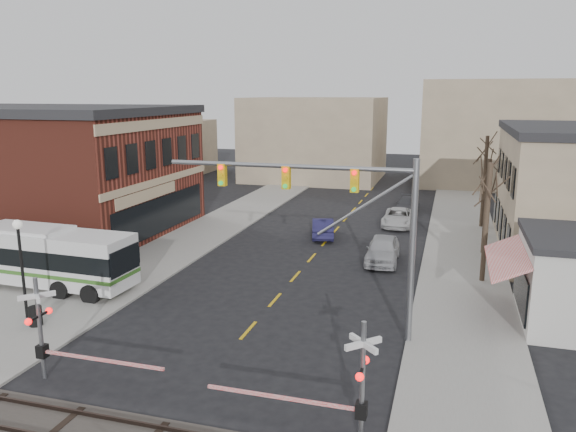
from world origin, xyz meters
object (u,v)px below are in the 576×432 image
(trash_bin, at_px, (35,316))
(car_b, at_px, (323,227))
(car_a, at_px, (383,249))
(traffic_signal_mast, at_px, (343,208))
(street_lamp, at_px, (20,249))
(car_d, at_px, (407,205))
(pedestrian_near, at_px, (91,280))
(rr_crossing_east, at_px, (348,382))
(pedestrian_far, at_px, (108,257))
(rr_crossing_west, at_px, (50,331))
(transit_bus, at_px, (28,254))
(car_c, at_px, (398,217))

(trash_bin, distance_m, car_b, 21.89)
(trash_bin, xyz_separation_m, car_a, (14.06, 14.77, 0.27))
(traffic_signal_mast, distance_m, street_lamp, 15.05)
(car_d, distance_m, pedestrian_near, 30.26)
(street_lamp, bearing_deg, car_d, 62.91)
(traffic_signal_mast, xyz_separation_m, pedestrian_near, (-13.42, 0.77, -4.79))
(rr_crossing_east, height_order, car_b, rr_crossing_east)
(traffic_signal_mast, relative_size, pedestrian_far, 7.38)
(rr_crossing_west, height_order, car_a, rr_crossing_west)
(pedestrian_near, bearing_deg, trash_bin, 179.22)
(traffic_signal_mast, xyz_separation_m, rr_crossing_east, (1.73, -7.65, -3.83))
(rr_crossing_east, bearing_deg, car_d, 91.61)
(transit_bus, relative_size, pedestrian_near, 7.11)
(traffic_signal_mast, relative_size, rr_crossing_west, 1.98)
(rr_crossing_east, height_order, trash_bin, rr_crossing_east)
(trash_bin, relative_size, pedestrian_near, 0.51)
(transit_bus, relative_size, rr_crossing_east, 2.26)
(car_a, relative_size, pedestrian_near, 2.79)
(street_lamp, height_order, car_b, street_lamp)
(rr_crossing_east, bearing_deg, street_lamp, 162.79)
(transit_bus, bearing_deg, car_d, 54.31)
(transit_bus, height_order, car_d, transit_bus)
(rr_crossing_east, xyz_separation_m, car_c, (-1.28, 29.59, -1.27))
(traffic_signal_mast, bearing_deg, pedestrian_far, 161.35)
(trash_bin, distance_m, car_a, 20.39)
(car_a, distance_m, car_d, 15.96)
(rr_crossing_west, bearing_deg, pedestrian_far, 115.14)
(traffic_signal_mast, relative_size, pedestrian_near, 6.23)
(rr_crossing_east, height_order, street_lamp, street_lamp)
(car_c, bearing_deg, pedestrian_far, -133.14)
(car_d, relative_size, pedestrian_near, 2.63)
(transit_bus, distance_m, car_b, 20.26)
(trash_bin, height_order, car_d, car_d)
(rr_crossing_west, height_order, pedestrian_far, rr_crossing_west)
(rr_crossing_west, relative_size, street_lamp, 1.17)
(traffic_signal_mast, xyz_separation_m, car_a, (0.47, 11.54, -4.95))
(traffic_signal_mast, xyz_separation_m, car_d, (0.74, 27.51, -5.12))
(car_b, bearing_deg, car_d, -130.15)
(pedestrian_near, bearing_deg, car_d, -26.28)
(trash_bin, height_order, pedestrian_near, pedestrian_near)
(trash_bin, bearing_deg, street_lamp, 148.52)
(street_lamp, bearing_deg, car_b, 62.57)
(car_b, distance_m, car_d, 12.02)
(pedestrian_near, bearing_deg, rr_crossing_east, -117.43)
(car_c, bearing_deg, trash_bin, -119.09)
(car_c, relative_size, pedestrian_far, 3.36)
(rr_crossing_east, relative_size, pedestrian_far, 3.72)
(trash_bin, height_order, pedestrian_far, pedestrian_far)
(rr_crossing_east, height_order, car_c, rr_crossing_east)
(car_a, bearing_deg, trash_bin, -135.60)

